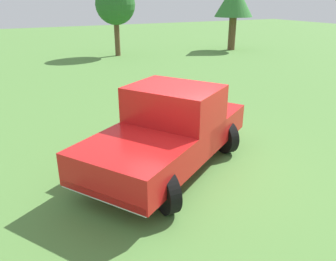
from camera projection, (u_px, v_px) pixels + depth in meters
name	position (u px, v px, depth m)	size (l,w,h in m)	color
ground_plane	(192.00, 166.00, 7.65)	(80.00, 80.00, 0.00)	#54843D
pickup_truck	(171.00, 127.00, 7.31)	(4.03, 4.79, 1.82)	black
tree_back_left	(115.00, 5.00, 20.72)	(2.46, 2.46, 4.36)	brown
tree_back_right	(234.00, 1.00, 23.06)	(2.65, 2.65, 4.53)	brown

